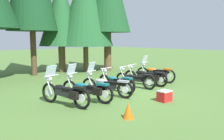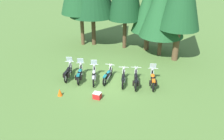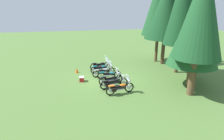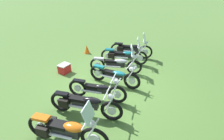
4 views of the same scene
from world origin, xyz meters
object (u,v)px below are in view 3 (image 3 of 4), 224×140
(motorcycle_0, at_px, (100,65))
(pine_tree_2, at_px, (184,1))
(pine_tree_3, at_px, (195,34))
(traffic_cone, at_px, (77,70))
(motorcycle_2, at_px, (104,71))
(pine_tree_4, at_px, (196,29))
(motorcycle_3, at_px, (110,74))
(motorcycle_4, at_px, (111,79))
(pine_tree_0, at_px, (160,3))
(picnic_cooler, at_px, (82,79))
(motorcycle_5, at_px, (114,83))
(pine_tree_5, at_px, (202,12))
(motorcycle_1, at_px, (101,68))
(motorcycle_6, at_px, (120,87))
(pine_tree_1, at_px, (167,10))

(motorcycle_0, distance_m, pine_tree_2, 9.80)
(pine_tree_3, xyz_separation_m, traffic_cone, (-4.12, -9.65, -3.81))
(motorcycle_2, bearing_deg, pine_tree_4, -49.97)
(motorcycle_3, distance_m, pine_tree_2, 9.23)
(pine_tree_2, bearing_deg, motorcycle_4, -77.76)
(pine_tree_3, bearing_deg, motorcycle_3, -104.32)
(pine_tree_0, xyz_separation_m, picnic_cooler, (4.56, -9.11, -6.37))
(motorcycle_5, bearing_deg, pine_tree_4, -19.84)
(pine_tree_0, bearing_deg, motorcycle_5, -45.74)
(pine_tree_5, bearing_deg, motorcycle_1, -139.37)
(motorcycle_3, distance_m, pine_tree_0, 10.11)
(motorcycle_3, distance_m, pine_tree_3, 7.96)
(motorcycle_5, height_order, pine_tree_0, pine_tree_0)
(motorcycle_4, relative_size, pine_tree_5, 0.24)
(motorcycle_4, height_order, pine_tree_4, pine_tree_4)
(motorcycle_1, relative_size, motorcycle_4, 1.06)
(motorcycle_1, height_order, pine_tree_0, pine_tree_0)
(motorcycle_1, distance_m, pine_tree_0, 9.67)
(pine_tree_5, height_order, picnic_cooler, pine_tree_5)
(motorcycle_0, distance_m, motorcycle_6, 6.09)
(traffic_cone, bearing_deg, motorcycle_5, 31.25)
(motorcycle_2, height_order, pine_tree_4, pine_tree_4)
(pine_tree_0, relative_size, pine_tree_1, 1.12)
(pine_tree_0, bearing_deg, picnic_cooler, -63.39)
(pine_tree_1, height_order, picnic_cooler, pine_tree_1)
(motorcycle_2, relative_size, pine_tree_1, 0.25)
(motorcycle_2, distance_m, motorcycle_3, 0.98)
(motorcycle_4, xyz_separation_m, pine_tree_0, (-5.69, 6.76, 6.16))
(pine_tree_0, distance_m, traffic_cone, 11.55)
(pine_tree_1, height_order, traffic_cone, pine_tree_1)
(motorcycle_2, height_order, motorcycle_5, motorcycle_2)
(pine_tree_3, bearing_deg, pine_tree_0, -177.84)
(pine_tree_2, xyz_separation_m, pine_tree_3, (2.10, 0.04, -2.58))
(pine_tree_3, bearing_deg, motorcycle_2, -110.48)
(motorcycle_6, xyz_separation_m, pine_tree_4, (-0.11, 5.78, 4.07))
(motorcycle_3, height_order, pine_tree_3, pine_tree_3)
(motorcycle_2, bearing_deg, pine_tree_5, -61.93)
(motorcycle_2, height_order, pine_tree_0, pine_tree_0)
(motorcycle_0, xyz_separation_m, motorcycle_1, (0.93, -0.06, -0.01))
(motorcycle_6, distance_m, pine_tree_1, 10.96)
(motorcycle_2, bearing_deg, motorcycle_0, 74.05)
(motorcycle_3, relative_size, pine_tree_4, 0.30)
(motorcycle_3, height_order, motorcycle_5, motorcycle_5)
(motorcycle_1, xyz_separation_m, motorcycle_4, (3.13, 0.28, -0.05))
(motorcycle_4, distance_m, pine_tree_1, 10.06)
(pine_tree_3, bearing_deg, motorcycle_6, -78.18)
(motorcycle_0, height_order, motorcycle_6, motorcycle_6)
(motorcycle_4, relative_size, motorcycle_6, 0.95)
(pine_tree_0, height_order, pine_tree_5, pine_tree_0)
(motorcycle_4, height_order, pine_tree_0, pine_tree_0)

